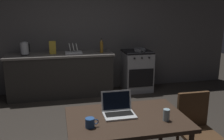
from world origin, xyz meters
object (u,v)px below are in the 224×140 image
(laptop, at_px, (118,110))
(dish_rack, at_px, (73,51))
(frying_pan, at_px, (140,50))
(coffee_mug, at_px, (90,123))
(dining_table, at_px, (126,124))
(bottle, at_px, (102,46))
(cereal_box, at_px, (53,48))
(drinking_glass, at_px, (166,115))
(stove_oven, at_px, (137,71))
(chair, at_px, (196,126))
(electric_kettle, at_px, (25,49))

(laptop, bearing_deg, dish_rack, 98.61)
(frying_pan, xyz_separation_m, coffee_mug, (-1.50, -3.00, -0.13))
(dining_table, bearing_deg, laptop, 128.49)
(laptop, distance_m, frying_pan, 3.02)
(bottle, bearing_deg, laptop, -96.72)
(bottle, bearing_deg, dish_rack, 175.07)
(cereal_box, bearing_deg, drinking_glass, -70.48)
(dining_table, distance_m, frying_pan, 3.08)
(coffee_mug, bearing_deg, stove_oven, 64.47)
(coffee_mug, height_order, dish_rack, dish_rack)
(stove_oven, relative_size, dining_table, 0.75)
(stove_oven, xyz_separation_m, coffee_mug, (-1.45, -3.03, 0.34))
(coffee_mug, relative_size, dish_rack, 0.37)
(stove_oven, relative_size, chair, 1.02)
(frying_pan, bearing_deg, laptop, -112.90)
(bottle, distance_m, frying_pan, 0.86)
(frying_pan, xyz_separation_m, cereal_box, (-1.84, 0.05, 0.11))
(frying_pan, bearing_deg, coffee_mug, -116.50)
(dining_table, bearing_deg, cereal_box, 104.13)
(chair, bearing_deg, drinking_glass, -152.68)
(coffee_mug, distance_m, drinking_glass, 0.74)
(stove_oven, distance_m, frying_pan, 0.47)
(electric_kettle, relative_size, frying_pan, 0.61)
(chair, distance_m, bottle, 2.87)
(electric_kettle, relative_size, bottle, 0.89)
(bottle, distance_m, drinking_glass, 3.01)
(drinking_glass, relative_size, cereal_box, 0.45)
(bottle, relative_size, dish_rack, 0.87)
(electric_kettle, height_order, bottle, bottle)
(electric_kettle, distance_m, coffee_mug, 3.17)
(laptop, distance_m, cereal_box, 2.92)
(cereal_box, bearing_deg, coffee_mug, -83.51)
(laptop, bearing_deg, dining_table, -48.06)
(stove_oven, distance_m, coffee_mug, 3.37)
(laptop, bearing_deg, chair, 3.93)
(coffee_mug, bearing_deg, laptop, 34.30)
(frying_pan, xyz_separation_m, drinking_glass, (-0.76, -3.02, -0.11))
(cereal_box, relative_size, dish_rack, 0.76)
(laptop, xyz_separation_m, drinking_glass, (0.42, -0.24, 0.01))
(dining_table, xyz_separation_m, laptop, (-0.07, 0.08, 0.12))
(stove_oven, distance_m, laptop, 3.05)
(frying_pan, bearing_deg, chair, -95.36)
(stove_oven, relative_size, drinking_glass, 7.66)
(stove_oven, xyz_separation_m, dining_table, (-1.06, -2.89, 0.22))
(bottle, bearing_deg, stove_oven, 3.40)
(coffee_mug, xyz_separation_m, drinking_glass, (0.74, -0.02, 0.01))
(chair, bearing_deg, bottle, 102.89)
(electric_kettle, xyz_separation_m, dish_rack, (0.95, 0.00, -0.08))
(stove_oven, relative_size, coffee_mug, 7.11)
(frying_pan, height_order, drinking_glass, frying_pan)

